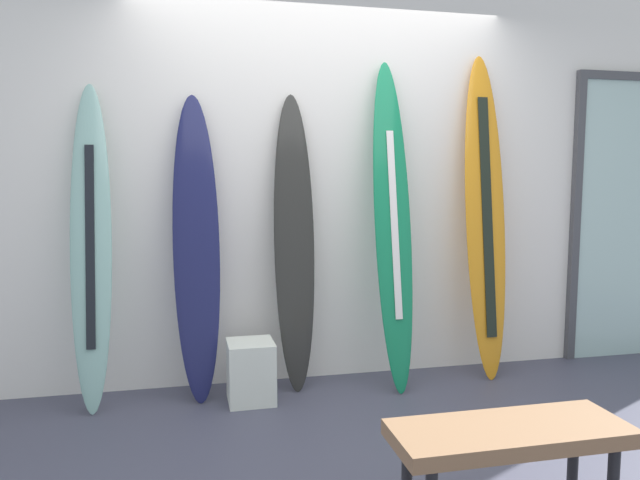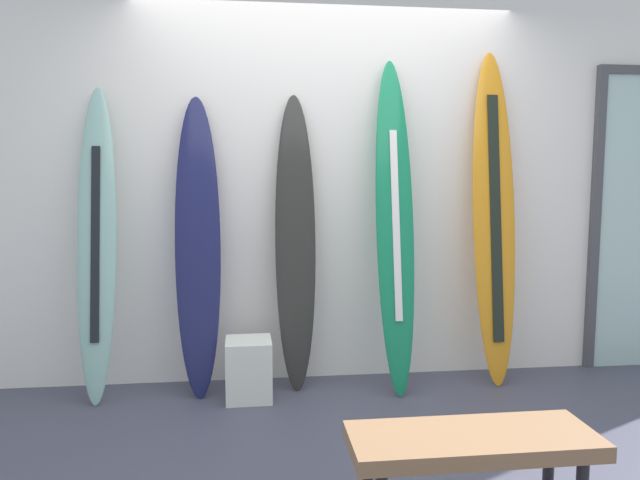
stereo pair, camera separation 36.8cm
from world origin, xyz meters
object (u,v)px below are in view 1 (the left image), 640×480
at_px(surfboard_charcoal, 294,243).
at_px(display_block_left, 251,371).
at_px(surfboard_navy, 196,248).
at_px(surfboard_emerald, 393,227).
at_px(surfboard_sunset, 485,219).
at_px(bench, 510,441).
at_px(surfboard_seafoam, 91,249).
at_px(glass_door, 636,213).

distance_m(surfboard_charcoal, display_block_left, 0.85).
bearing_deg(surfboard_navy, surfboard_emerald, -2.85).
xyz_separation_m(surfboard_emerald, surfboard_sunset, (0.69, 0.06, 0.04)).
height_order(surfboard_sunset, bench, surfboard_sunset).
height_order(surfboard_seafoam, surfboard_sunset, surfboard_sunset).
height_order(surfboard_navy, glass_door, glass_door).
xyz_separation_m(surfboard_emerald, display_block_left, (-0.94, -0.10, -0.87)).
bearing_deg(glass_door, display_block_left, -173.63).
distance_m(surfboard_navy, surfboard_emerald, 1.26).
height_order(surfboard_emerald, bench, surfboard_emerald).
distance_m(surfboard_navy, surfboard_sunset, 1.95).
distance_m(surfboard_charcoal, surfboard_emerald, 0.65).
relative_size(surfboard_seafoam, surfboard_navy, 1.03).
distance_m(surfboard_navy, surfboard_charcoal, 0.62).
height_order(surfboard_seafoam, bench, surfboard_seafoam).
xyz_separation_m(surfboard_navy, surfboard_sunset, (1.94, 0.00, 0.15)).
xyz_separation_m(surfboard_charcoal, glass_door, (2.68, 0.14, 0.15)).
xyz_separation_m(surfboard_charcoal, display_block_left, (-0.31, -0.20, -0.77)).
distance_m(surfboard_seafoam, glass_door, 3.91).
relative_size(surfboard_navy, bench, 2.07).
height_order(surfboard_navy, display_block_left, surfboard_navy).
bearing_deg(surfboard_charcoal, bench, -73.60).
relative_size(surfboard_charcoal, surfboard_sunset, 0.86).
xyz_separation_m(surfboard_sunset, display_block_left, (-1.63, -0.16, -0.91)).
height_order(surfboard_charcoal, surfboard_emerald, surfboard_emerald).
relative_size(surfboard_navy, glass_door, 0.88).
bearing_deg(surfboard_charcoal, surfboard_sunset, -1.66).
relative_size(surfboard_charcoal, glass_door, 0.89).
bearing_deg(glass_door, surfboard_emerald, -173.38).
height_order(surfboard_sunset, display_block_left, surfboard_sunset).
bearing_deg(surfboard_sunset, glass_door, 7.33).
height_order(surfboard_charcoal, bench, surfboard_charcoal).
distance_m(surfboard_charcoal, glass_door, 2.69).
bearing_deg(surfboard_emerald, surfboard_seafoam, 178.68).
xyz_separation_m(surfboard_charcoal, bench, (0.52, -1.77, -0.58)).
relative_size(surfboard_charcoal, display_block_left, 5.10).
relative_size(surfboard_navy, display_block_left, 5.04).
distance_m(display_block_left, bench, 1.78).
relative_size(surfboard_seafoam, surfboard_emerald, 0.90).
bearing_deg(surfboard_navy, surfboard_charcoal, 3.62).
distance_m(surfboard_sunset, display_block_left, 1.87).
distance_m(surfboard_seafoam, surfboard_sunset, 2.56).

